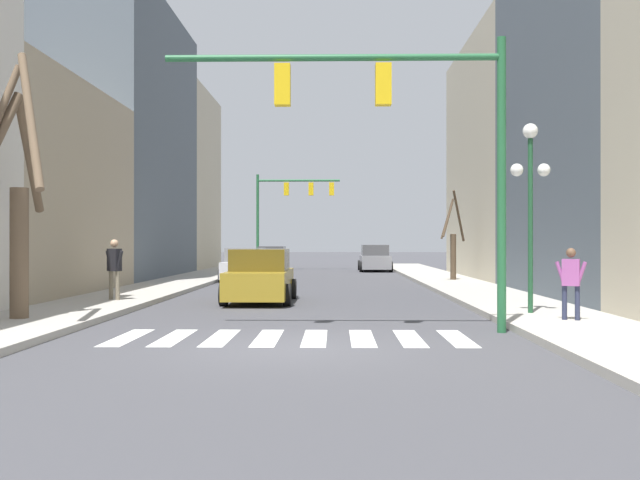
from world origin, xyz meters
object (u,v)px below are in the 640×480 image
Objects in this scene: street_lamp_right_corner at (530,179)px; street_tree_left_mid at (453,244)px; car_parked_left_near at (246,266)px; pedestrian_on_right_sidewalk at (114,264)px; car_driving_away_lane at (260,277)px; car_parked_right_near at (272,259)px; street_tree_left_near at (17,197)px; pedestrian_crossing_street at (571,277)px; car_parked_right_far at (375,259)px; traffic_signal_far at (288,200)px; traffic_signal_near at (401,118)px.

street_lamp_right_corner is 15.67m from street_tree_left_mid.
pedestrian_on_right_sidewalk is (-2.28, -12.93, 0.46)m from car_parked_left_near.
car_driving_away_lane reaches higher than car_parked_left_near.
car_parked_right_near is 32.81m from street_tree_left_near.
pedestrian_crossing_street is at bearing -0.33° from street_tree_left_near.
street_tree_left_near reaches higher than car_parked_right_far.
pedestrian_on_right_sidewalk is at bearing 178.17° from pedestrian_crossing_street.
traffic_signal_far reaches higher than car_driving_away_lane.
pedestrian_crossing_street is at bearing -75.83° from traffic_signal_far.
street_lamp_right_corner is at bearing -164.22° from car_parked_right_near.
pedestrian_crossing_street is at bearing -164.25° from car_parked_right_near.
pedestrian_crossing_street reaches higher than car_parked_left_near.
car_parked_right_far is 13.76m from street_tree_left_mid.
street_tree_left_near is (-3.91, -32.24, -1.73)m from traffic_signal_far.
street_lamp_right_corner reaches higher than car_parked_right_far.
traffic_signal_far is at bearing 73.30° from car_parked_right_far.
traffic_signal_far is 1.55× the size of street_tree_left_mid.
street_tree_left_near is at bearing -36.40° from car_driving_away_lane.
car_driving_away_lane reaches higher than car_parked_right_near.
traffic_signal_near is at bearing -82.46° from traffic_signal_far.
traffic_signal_far is 14.51m from car_parked_left_near.
car_parked_right_near is at bearing 85.00° from street_tree_left_near.
pedestrian_on_right_sidewalk is (-8.91, -25.22, 0.42)m from car_parked_right_far.
pedestrian_crossing_street reaches higher than car_parked_right_far.
street_tree_left_mid reaches higher than car_parked_right_far.
pedestrian_crossing_street is (3.75, 1.04, -3.29)m from traffic_signal_near.
car_parked_right_near is 14.34m from car_parked_left_near.
pedestrian_crossing_street is 0.39× the size of street_tree_left_mid.
pedestrian_on_right_sidewalk is at bearing -134.77° from street_tree_left_mid.
street_lamp_right_corner is 2.82m from pedestrian_crossing_street.
traffic_signal_near is 9.07m from car_driving_away_lane.
street_lamp_right_corner is 8.82m from car_driving_away_lane.
street_tree_left_mid is 21.09m from street_tree_left_near.
traffic_signal_near is 3.94× the size of pedestrian_on_right_sidewalk.
street_tree_left_mid is (9.41, -1.15, 1.00)m from car_parked_left_near.
traffic_signal_far is 1.06× the size of street_tree_left_near.
car_parked_right_far is 26.76m from pedestrian_on_right_sidewalk.
car_driving_away_lane is 0.98× the size of car_parked_left_near.
car_parked_right_near is at bearing 160.29° from traffic_signal_far.
car_parked_right_near is 18.14m from street_tree_left_mid.
car_parked_right_near is (-1.86, 26.23, -0.03)m from car_driving_away_lane.
traffic_signal_near is at bearing -141.08° from street_lamp_right_corner.
street_lamp_right_corner is 0.77× the size of street_tree_left_near.
car_parked_right_near is 0.79× the size of street_tree_left_near.
pedestrian_on_right_sidewalk reaches higher than pedestrian_crossing_street.
car_parked_left_near is at bearing 105.80° from traffic_signal_near.
pedestrian_on_right_sidewalk is (-4.15, -1.05, 0.43)m from car_driving_away_lane.
car_driving_away_lane is at bearing 162.08° from pedestrian_crossing_street.
street_tree_left_mid is at bearing -61.12° from traffic_signal_far.
car_parked_left_near is 2.63× the size of pedestrian_on_right_sidewalk.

